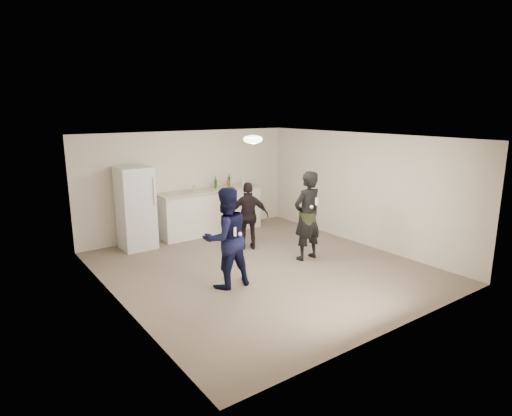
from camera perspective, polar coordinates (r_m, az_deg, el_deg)
floor at (r=8.38m, az=0.80°, el=-7.94°), size 6.00×6.00×0.00m
ceiling at (r=7.84m, az=0.86°, el=9.39°), size 6.00×6.00×0.00m
wall_back at (r=10.53m, az=-8.93°, el=3.33°), size 6.00×0.00×6.00m
wall_front at (r=5.96m, az=18.30°, el=-4.73°), size 6.00×0.00×6.00m
wall_left at (r=6.80m, az=-18.17°, el=-2.55°), size 0.00×6.00×6.00m
wall_right at (r=9.87m, az=13.79°, el=2.46°), size 0.00×6.00×6.00m
counter at (r=10.59m, az=-5.97°, el=-0.54°), size 2.60×0.56×1.05m
counter_top at (r=10.47m, az=-6.04°, el=2.36°), size 2.68×0.64×0.04m
fridge at (r=9.66m, az=-15.75°, el=-0.00°), size 0.70×0.70×1.80m
fridge_handle at (r=9.34m, az=-13.51°, el=2.20°), size 0.02×0.02×0.60m
ceiling_dome at (r=8.08m, az=-0.42°, el=9.14°), size 0.36×0.36×0.16m
shaker at (r=10.15m, az=-8.30°, el=2.56°), size 0.08×0.08×0.17m
man at (r=7.28m, az=-4.04°, el=-3.99°), size 0.87×0.68×1.74m
woman at (r=8.65m, az=6.85°, el=-1.05°), size 0.68×0.46×1.82m
camo_shorts at (r=8.66m, az=6.84°, el=-1.42°), size 0.34×0.34×0.28m
spectator at (r=9.26m, az=-0.98°, el=-1.09°), size 0.93×0.75×1.48m
remote_man at (r=7.00m, az=-2.85°, el=-3.15°), size 0.04×0.04×0.15m
nunchuk_man at (r=7.11m, az=-2.16°, el=-3.48°), size 0.07×0.07×0.07m
remote_woman at (r=8.39m, az=8.06°, el=0.88°), size 0.04×0.04×0.15m
nunchuk_woman at (r=8.37m, az=7.40°, el=0.16°), size 0.07×0.07×0.07m
bottle_cluster at (r=10.68m, az=-3.77°, el=3.32°), size 0.78×0.23×0.28m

